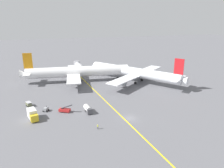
{
  "coord_description": "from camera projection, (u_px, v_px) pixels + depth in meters",
  "views": [
    {
      "loc": [
        -25.62,
        -60.91,
        32.54
      ],
      "look_at": [
        1.98,
        26.7,
        4.0
      ],
      "focal_mm": 34.33,
      "sensor_mm": 36.0,
      "label": 1
    }
  ],
  "objects": [
    {
      "name": "ground_plane",
      "position": [
        130.0,
        118.0,
        72.48
      ],
      "size": [
        600.0,
        600.0,
        0.0
      ],
      "primitive_type": "plane",
      "color": "slate"
    },
    {
      "name": "taxiway_stripe",
      "position": [
        113.0,
        108.0,
        80.71
      ],
      "size": [
        11.05,
        119.58,
        0.01
      ],
      "primitive_type": "cube",
      "rotation": [
        0.0,
        0.0,
        0.09
      ],
      "color": "yellow",
      "rests_on": "ground"
    },
    {
      "name": "airliner_at_gate_left",
      "position": [
        78.0,
        72.0,
        112.66
      ],
      "size": [
        58.63,
        39.85,
        15.84
      ],
      "color": "white",
      "rests_on": "ground"
    },
    {
      "name": "airliner_being_pushed",
      "position": [
        134.0,
        72.0,
        112.25
      ],
      "size": [
        40.57,
        48.96,
        14.9
      ],
      "color": "white",
      "rests_on": "ground"
    },
    {
      "name": "pushback_tug",
      "position": [
        87.0,
        71.0,
        132.67
      ],
      "size": [
        6.21,
        8.94,
        2.78
      ],
      "color": "#2D4C8C",
      "rests_on": "ground"
    },
    {
      "name": "gse_catering_truck_tall",
      "position": [
        33.0,
        115.0,
        70.98
      ],
      "size": [
        3.87,
        6.27,
        3.5
      ],
      "color": "gold",
      "rests_on": "ground"
    },
    {
      "name": "gse_fuel_bowser_stubby",
      "position": [
        88.0,
        109.0,
        76.41
      ],
      "size": [
        2.43,
        5.08,
        2.4
      ],
      "color": "silver",
      "rests_on": "ground"
    },
    {
      "name": "gse_gpu_cart_small",
      "position": [
        46.0,
        109.0,
        77.63
      ],
      "size": [
        2.43,
        2.62,
        1.9
      ],
      "color": "gray",
      "rests_on": "ground"
    },
    {
      "name": "gse_belt_loader_portside",
      "position": [
        65.0,
        110.0,
        76.88
      ],
      "size": [
        4.91,
        3.5,
        3.02
      ],
      "color": "red",
      "rests_on": "ground"
    },
    {
      "name": "gse_baggage_cart_trailing",
      "position": [
        29.0,
        104.0,
        81.94
      ],
      "size": [
        2.54,
        3.13,
        1.71
      ],
      "color": "#666B4C",
      "rests_on": "ground"
    },
    {
      "name": "ground_crew_marshaller_foreground",
      "position": [
        98.0,
        127.0,
        65.1
      ],
      "size": [
        0.36,
        0.36,
        1.6
      ],
      "color": "#4C4C51",
      "rests_on": "ground"
    },
    {
      "name": "jet_bridge",
      "position": [
        79.0,
        65.0,
        134.66
      ],
      "size": [
        4.48,
        16.15,
        5.56
      ],
      "color": "#B7B7BC",
      "rests_on": "ground"
    }
  ]
}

